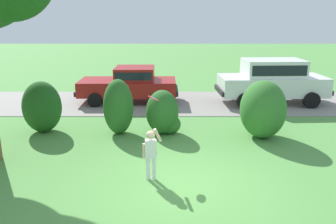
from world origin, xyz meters
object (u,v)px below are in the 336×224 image
(child_thrower, at_px, (151,151))
(frisbee, at_px, (154,98))
(parked_sedan, at_px, (131,83))
(parked_suv, at_px, (273,79))

(child_thrower, relative_size, frisbee, 4.51)
(child_thrower, xyz_separation_m, frisbee, (0.03, 0.99, 1.02))
(parked_sedan, distance_m, frisbee, 6.83)
(parked_suv, relative_size, frisbee, 16.74)
(parked_suv, xyz_separation_m, child_thrower, (-4.92, -7.39, -0.36))
(child_thrower, height_order, frisbee, frisbee)
(frisbee, bearing_deg, parked_sedan, 101.16)
(parked_sedan, height_order, child_thrower, parked_sedan)
(parked_sedan, relative_size, frisbee, 15.46)
(parked_suv, relative_size, child_thrower, 3.71)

